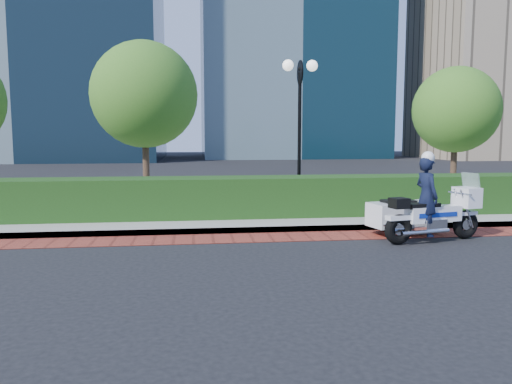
{
  "coord_description": "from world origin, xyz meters",
  "views": [
    {
      "loc": [
        -2.07,
        -9.06,
        2.2
      ],
      "look_at": [
        -0.73,
        1.53,
        1.0
      ],
      "focal_mm": 35.0,
      "sensor_mm": 36.0,
      "label": 1
    }
  ],
  "objects": [
    {
      "name": "tower_right",
      "position": [
        28.0,
        38.0,
        14.0
      ],
      "size": [
        14.0,
        12.0,
        28.0
      ],
      "primitive_type": "cube",
      "color": "gray",
      "rests_on": "ground"
    },
    {
      "name": "police_motorcycle",
      "position": [
        2.71,
        0.96,
        0.65
      ],
      "size": [
        2.32,
        1.67,
        1.89
      ],
      "rotation": [
        0.0,
        0.0,
        0.22
      ],
      "color": "black",
      "rests_on": "ground"
    },
    {
      "name": "sidewalk",
      "position": [
        0.0,
        6.0,
        0.07
      ],
      "size": [
        60.0,
        8.0,
        0.15
      ],
      "primitive_type": "cube",
      "color": "gray",
      "rests_on": "ground"
    },
    {
      "name": "lamppost",
      "position": [
        1.0,
        5.2,
        2.96
      ],
      "size": [
        1.02,
        0.7,
        4.21
      ],
      "color": "black",
      "rests_on": "sidewalk"
    },
    {
      "name": "tree_c",
      "position": [
        6.5,
        6.5,
        3.05
      ],
      "size": [
        2.8,
        2.8,
        4.3
      ],
      "color": "#332319",
      "rests_on": "sidewalk"
    },
    {
      "name": "hedge_main",
      "position": [
        0.0,
        3.6,
        0.65
      ],
      "size": [
        18.0,
        1.2,
        1.0
      ],
      "primitive_type": "cube",
      "color": "black",
      "rests_on": "sidewalk"
    },
    {
      "name": "ground",
      "position": [
        0.0,
        0.0,
        0.0
      ],
      "size": [
        120.0,
        120.0,
        0.0
      ],
      "primitive_type": "plane",
      "color": "black",
      "rests_on": "ground"
    },
    {
      "name": "brick_strip",
      "position": [
        0.0,
        1.5,
        0.01
      ],
      "size": [
        60.0,
        1.0,
        0.01
      ],
      "primitive_type": "cube",
      "color": "maroon",
      "rests_on": "ground"
    },
    {
      "name": "tree_b",
      "position": [
        -3.5,
        6.5,
        3.43
      ],
      "size": [
        3.2,
        3.2,
        4.89
      ],
      "color": "#332319",
      "rests_on": "sidewalk"
    }
  ]
}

